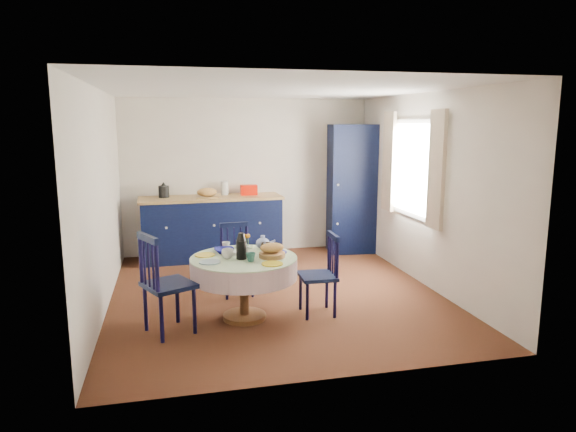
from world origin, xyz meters
The scene contains 17 objects.
floor centered at (0.00, 0.00, 0.00)m, with size 4.50×4.50×0.00m, color black.
ceiling centered at (0.00, 0.00, 2.50)m, with size 4.50×4.50×0.00m, color white.
wall_back centered at (0.00, 2.25, 1.25)m, with size 4.00×0.02×2.50m, color silver.
wall_left centered at (-2.00, 0.00, 1.25)m, with size 0.02×4.50×2.50m, color silver.
wall_right centered at (2.00, 0.00, 1.25)m, with size 0.02×4.50×2.50m, color silver.
window centered at (1.95, 0.30, 1.52)m, with size 0.10×1.74×1.45m.
kitchen_counter centered at (-0.63, 1.92, 0.50)m, with size 2.22×0.77×1.22m.
pantry_cabinet centered at (1.66, 1.85, 1.04)m, with size 0.78×0.59×2.09m.
dining_table centered at (-0.49, -0.74, 0.58)m, with size 1.15×1.15×0.97m.
chair_left centered at (-1.33, -0.96, 0.53)m, with size 0.60×0.61×1.05m.
chair_far centered at (-0.47, 0.11, 0.45)m, with size 0.42×0.40×0.88m.
chair_right centered at (0.36, -0.79, 0.46)m, with size 0.40×0.42×0.91m.
mug_a centered at (-0.67, -0.76, 0.74)m, with size 0.13×0.13×0.10m, color silver.
mug_b centered at (-0.45, -0.94, 0.74)m, with size 0.10×0.10×0.09m, color #316D5E.
mug_c centered at (-0.21, -0.54, 0.74)m, with size 0.12×0.12×0.10m, color black.
mug_d centered at (-0.64, -0.35, 0.73)m, with size 0.09×0.09×0.08m, color silver.
cobalt_bowl centered at (-0.68, -0.52, 0.72)m, with size 0.22×0.22×0.05m, color navy.
Camera 1 is at (-1.24, -6.05, 2.11)m, focal length 32.00 mm.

